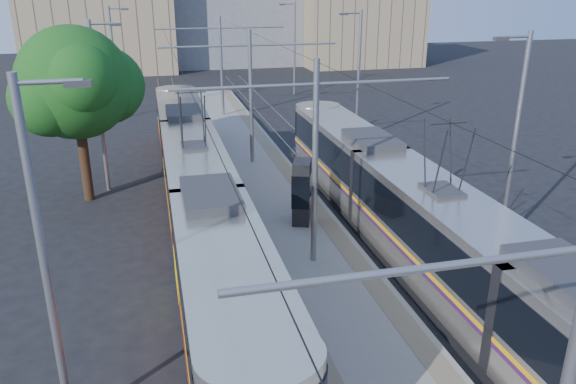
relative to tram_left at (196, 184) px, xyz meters
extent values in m
cube|color=gray|center=(3.60, 4.03, -1.56)|extent=(4.00, 50.00, 0.30)
cube|color=gray|center=(2.15, 4.03, -1.40)|extent=(0.70, 50.00, 0.01)
cube|color=gray|center=(5.05, 4.03, -1.40)|extent=(0.70, 50.00, 0.01)
cube|color=gray|center=(-0.72, 4.03, -1.69)|extent=(0.07, 70.00, 0.03)
cube|color=gray|center=(0.72, 4.03, -1.69)|extent=(0.07, 70.00, 0.03)
cube|color=gray|center=(6.48, 4.03, -1.69)|extent=(0.07, 70.00, 0.03)
cube|color=gray|center=(7.92, 4.03, -1.69)|extent=(0.07, 70.00, 0.03)
cube|color=black|center=(0.00, 0.00, -1.51)|extent=(2.30, 29.27, 0.40)
cube|color=beige|center=(0.00, 0.00, 0.14)|extent=(2.40, 27.67, 2.90)
cube|color=black|center=(0.00, 0.00, 0.64)|extent=(2.43, 27.67, 1.30)
cube|color=yellow|center=(0.00, 0.00, -0.26)|extent=(2.43, 27.67, 0.12)
cube|color=red|center=(0.00, 0.00, -0.76)|extent=(2.42, 27.67, 1.10)
cube|color=#2D2D30|center=(0.00, 0.00, 1.74)|extent=(1.68, 3.00, 0.30)
cube|color=black|center=(7.20, -7.01, -1.51)|extent=(2.30, 29.10, 0.40)
cube|color=#B7B1A8|center=(7.20, -7.01, 0.14)|extent=(2.40, 27.50, 2.90)
cube|color=black|center=(7.20, -7.01, 0.64)|extent=(2.43, 27.50, 1.30)
cube|color=#FFA50D|center=(7.20, -7.01, -0.26)|extent=(2.43, 27.50, 0.12)
cube|color=#39164D|center=(7.20, -7.01, -0.41)|extent=(2.43, 27.50, 0.10)
cube|color=#2D2D30|center=(7.20, -7.01, 1.74)|extent=(1.68, 3.00, 0.30)
cylinder|color=gray|center=(3.60, -4.97, 2.09)|extent=(0.20, 0.20, 7.00)
cylinder|color=gray|center=(3.60, -4.97, 4.79)|extent=(9.20, 0.10, 0.10)
cylinder|color=gray|center=(3.60, 7.03, 2.09)|extent=(0.20, 0.20, 7.00)
cylinder|color=gray|center=(3.60, 7.03, 4.79)|extent=(9.20, 0.10, 0.10)
cylinder|color=gray|center=(3.60, 19.03, 2.09)|extent=(0.20, 0.20, 7.00)
cylinder|color=gray|center=(3.60, 19.03, 4.79)|extent=(9.20, 0.10, 0.10)
cylinder|color=black|center=(0.00, 4.03, 3.84)|extent=(0.02, 70.00, 0.02)
cylinder|color=black|center=(7.20, 4.03, 3.84)|extent=(0.02, 70.00, 0.02)
cylinder|color=gray|center=(-3.90, -10.97, 2.29)|extent=(0.18, 0.18, 8.00)
cube|color=#2D2D30|center=(-2.80, -10.97, 6.04)|extent=(0.50, 0.22, 0.12)
cylinder|color=gray|center=(-3.90, 5.03, 2.29)|extent=(0.18, 0.18, 8.00)
cube|color=#2D2D30|center=(-2.80, 5.03, 6.04)|extent=(0.50, 0.22, 0.12)
cylinder|color=gray|center=(-3.90, 21.03, 2.29)|extent=(0.18, 0.18, 8.00)
cube|color=#2D2D30|center=(-2.80, 21.03, 6.04)|extent=(0.50, 0.22, 0.12)
cylinder|color=gray|center=(11.10, -4.97, 2.29)|extent=(0.18, 0.18, 8.00)
cube|color=#2D2D30|center=(10.00, -4.97, 6.04)|extent=(0.50, 0.22, 0.12)
cylinder|color=gray|center=(11.10, 11.03, 2.29)|extent=(0.18, 0.18, 8.00)
cube|color=#2D2D30|center=(10.00, 11.03, 6.04)|extent=(0.50, 0.22, 0.12)
cylinder|color=gray|center=(11.10, 27.03, 2.29)|extent=(0.18, 0.18, 8.00)
cube|color=#2D2D30|center=(10.00, 27.03, 6.04)|extent=(0.50, 0.22, 0.12)
cube|color=black|center=(4.06, -1.64, -0.10)|extent=(1.03, 1.30, 2.61)
cube|color=black|center=(4.06, -1.64, 0.07)|extent=(1.09, 1.36, 1.36)
cylinder|color=#382314|center=(-4.70, 3.92, -0.07)|extent=(0.45, 0.45, 3.27)
sphere|color=#144112|center=(-4.70, 3.92, 3.72)|extent=(4.91, 4.91, 4.91)
sphere|color=#144112|center=(-3.47, 4.74, 3.41)|extent=(3.48, 3.48, 3.48)
cube|color=gray|center=(-6.40, 47.03, 5.33)|extent=(16.00, 12.00, 14.08)
cube|color=gray|center=(23.60, 45.03, 3.81)|extent=(14.00, 10.00, 11.03)
camera|label=1|loc=(-1.50, -22.02, 7.79)|focal=35.00mm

